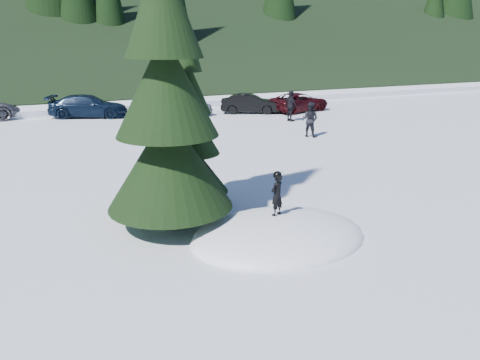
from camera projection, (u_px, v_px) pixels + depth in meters
name	position (u px, v px, depth m)	size (l,w,h in m)	color
ground	(278.00, 237.00, 11.59)	(200.00, 200.00, 0.00)	white
snow_mound	(278.00, 237.00, 11.59)	(4.48, 3.52, 0.96)	white
spruce_tall	(166.00, 99.00, 11.33)	(3.20, 3.20, 8.60)	black
spruce_short	(189.00, 135.00, 13.29)	(2.20, 2.20, 5.37)	black
child_skier	(277.00, 195.00, 11.59)	(0.39, 0.25, 1.06)	black
adult_0	(310.00, 119.00, 23.20)	(0.84, 0.66, 1.73)	black
adult_1	(291.00, 106.00, 27.49)	(1.06, 0.44, 1.81)	black
car_3	(88.00, 106.00, 29.00)	(1.93, 4.76, 1.38)	black
car_4	(180.00, 106.00, 28.72)	(1.69, 4.19, 1.43)	gray
car_5	(250.00, 104.00, 30.59)	(1.33, 3.82, 1.26)	black
car_6	(299.00, 102.00, 31.37)	(2.05, 4.45, 1.24)	black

